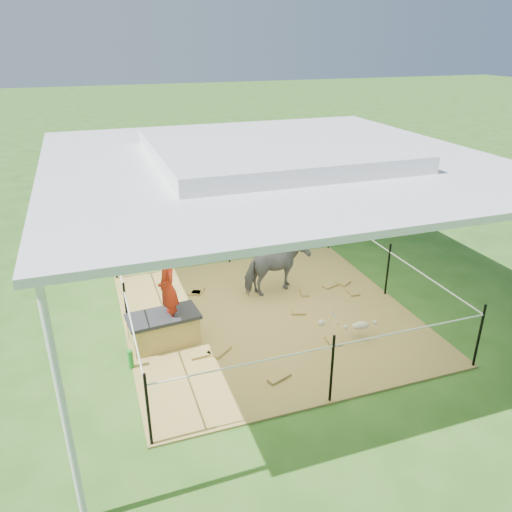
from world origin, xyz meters
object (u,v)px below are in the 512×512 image
object	(u,v)px
woman	(167,281)
trash_barrel	(305,178)
green_bottle	(131,359)
pony	(276,268)
foal	(361,324)
picnic_table_far	(310,154)
straw_bale	(164,330)
picnic_table_near	(228,174)
distant_person	(263,170)

from	to	relation	value
woman	trash_barrel	size ratio (longest dim) A/B	1.48
green_bottle	pony	distance (m)	3.09
woman	foal	world-z (taller)	woman
pony	picnic_table_far	bearing A→B (deg)	-40.45
straw_bale	picnic_table_near	bearing A→B (deg)	67.49
woman	distant_person	distance (m)	8.58
picnic_table_near	picnic_table_far	distance (m)	3.69
straw_bale	picnic_table_near	size ratio (longest dim) A/B	0.62
picnic_table_near	picnic_table_far	bearing A→B (deg)	33.63
green_bottle	picnic_table_near	distance (m)	9.52
woman	trash_barrel	world-z (taller)	woman
straw_bale	pony	distance (m)	2.39
picnic_table_far	pony	bearing A→B (deg)	-109.89
woman	picnic_table_near	xyz separation A→B (m)	(3.30, 8.21, -0.72)
distant_person	picnic_table_far	bearing A→B (deg)	-134.55
foal	picnic_table_near	distance (m)	9.05
picnic_table_far	straw_bale	bearing A→B (deg)	-116.98
straw_bale	green_bottle	xyz separation A→B (m)	(-0.55, -0.45, -0.08)
green_bottle	picnic_table_far	distance (m)	12.47
trash_barrel	picnic_table_near	size ratio (longest dim) A/B	0.50
foal	picnic_table_near	bearing A→B (deg)	89.28
woman	picnic_table_far	xyz separation A→B (m)	(6.72, 9.60, -0.63)
foal	pony	bearing A→B (deg)	113.65
picnic_table_far	trash_barrel	bearing A→B (deg)	-108.88
pony	picnic_table_near	bearing A→B (deg)	-21.82
green_bottle	trash_barrel	distance (m)	9.42
foal	trash_barrel	size ratio (longest dim) A/B	1.06
pony	woman	bearing A→B (deg)	102.82
straw_bale	distant_person	size ratio (longest dim) A/B	0.87
straw_bale	picnic_table_near	xyz separation A→B (m)	(3.40, 8.21, 0.08)
green_bottle	picnic_table_far	world-z (taller)	picnic_table_far
straw_bale	foal	size ratio (longest dim) A/B	1.16
straw_bale	pony	world-z (taller)	pony
straw_bale	trash_barrel	xyz separation A→B (m)	(5.40, 6.85, 0.15)
pony	foal	distance (m)	1.93
green_bottle	distant_person	xyz separation A→B (m)	(4.84, 7.92, 0.40)
woman	distant_person	size ratio (longest dim) A/B	1.04
trash_barrel	distant_person	xyz separation A→B (m)	(-1.11, 0.62, 0.17)
pony	trash_barrel	bearing A→B (deg)	-40.92
green_bottle	picnic_table_near	bearing A→B (deg)	65.47
pony	trash_barrel	size ratio (longest dim) A/B	1.45
woman	foal	bearing A→B (deg)	67.90
green_bottle	woman	bearing A→B (deg)	34.70
trash_barrel	picnic_table_near	distance (m)	2.41
green_bottle	picnic_table_near	world-z (taller)	picnic_table_near
green_bottle	straw_bale	bearing A→B (deg)	39.29
straw_bale	foal	bearing A→B (deg)	-16.11
woman	trash_barrel	xyz separation A→B (m)	(5.30, 6.85, -0.65)
straw_bale	pony	xyz separation A→B (m)	(2.17, 0.97, 0.27)
picnic_table_far	distant_person	size ratio (longest dim) A/B	1.80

